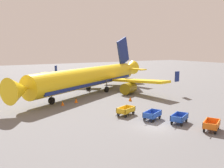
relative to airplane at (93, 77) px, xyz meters
The scene contains 9 objects.
ground_plane 22.67m from the airplane, 98.53° to the right, with size 220.00×220.00×0.00m, color slate.
airplane is the anchor object (origin of this frame).
baggage_cart_second_in_row 26.50m from the airplane, 88.27° to the right, with size 3.49×2.40×1.07m.
baggage_cart_third_in_row 22.95m from the airplane, 90.61° to the right, with size 3.51×2.36×1.07m.
baggage_cart_fourth_in_row 20.41m from the airplane, 95.81° to the right, with size 3.54×2.31×1.07m.
baggage_cart_far_end 17.37m from the airplane, 102.24° to the right, with size 3.55×2.27×1.07m.
traffic_cone_near_plane 10.65m from the airplane, 80.35° to the right, with size 0.56×0.56×0.73m, color orange.
traffic_cone_mid_apron 9.62m from the airplane, 133.68° to the right, with size 0.56×0.56×0.73m, color orange.
traffic_cone_by_carts 11.86m from the airplane, 140.24° to the right, with size 0.50×0.50×0.65m, color orange.
Camera 1 is at (-17.57, -19.94, 8.69)m, focal length 38.91 mm.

